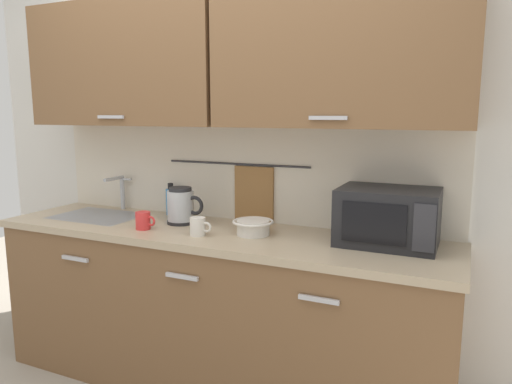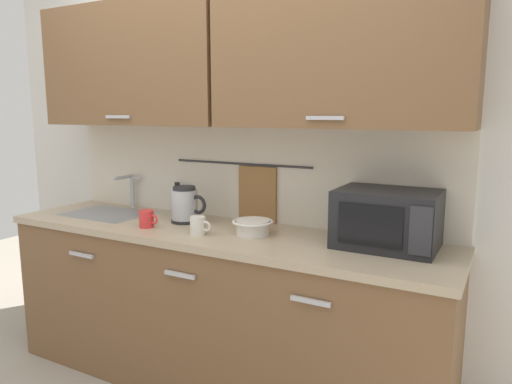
{
  "view_description": "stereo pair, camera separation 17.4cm",
  "coord_description": "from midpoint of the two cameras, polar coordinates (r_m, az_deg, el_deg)",
  "views": [
    {
      "loc": [
        1.23,
        -1.85,
        1.52
      ],
      "look_at": [
        0.24,
        0.33,
        1.12
      ],
      "focal_mm": 33.17,
      "sensor_mm": 36.0,
      "label": 1
    },
    {
      "loc": [
        1.39,
        -1.77,
        1.52
      ],
      "look_at": [
        0.24,
        0.33,
        1.12
      ],
      "focal_mm": 33.17,
      "sensor_mm": 36.0,
      "label": 2
    }
  ],
  "objects": [
    {
      "name": "electric_kettle",
      "position": [
        2.72,
        -6.74,
        -1.58
      ],
      "size": [
        0.23,
        0.16,
        0.21
      ],
      "color": "black",
      "rests_on": "counter_unit"
    },
    {
      "name": "microwave",
      "position": [
        2.31,
        17.63,
        -3.1
      ],
      "size": [
        0.46,
        0.35,
        0.27
      ],
      "color": "black",
      "rests_on": "counter_unit"
    },
    {
      "name": "mixing_bowl",
      "position": [
        2.44,
        1.64,
        -4.17
      ],
      "size": [
        0.21,
        0.21,
        0.08
      ],
      "color": "silver",
      "rests_on": "counter_unit"
    },
    {
      "name": "dish_soap_bottle",
      "position": [
        2.98,
        -7.8,
        -0.94
      ],
      "size": [
        0.06,
        0.06,
        0.2
      ],
      "color": "#3F8CD8",
      "rests_on": "counter_unit"
    },
    {
      "name": "back_wall_assembly",
      "position": [
        2.69,
        -0.56,
        9.55
      ],
      "size": [
        3.7,
        0.41,
        2.5
      ],
      "color": "silver",
      "rests_on": "ground"
    },
    {
      "name": "mug_by_kettle",
      "position": [
        2.45,
        -4.96,
        -4.06
      ],
      "size": [
        0.12,
        0.08,
        0.09
      ],
      "color": "silver",
      "rests_on": "counter_unit"
    },
    {
      "name": "counter_unit",
      "position": [
        2.71,
        -3.18,
        -13.64
      ],
      "size": [
        2.53,
        0.64,
        0.9
      ],
      "color": "brown",
      "rests_on": "ground"
    },
    {
      "name": "mug_near_sink",
      "position": [
        2.65,
        -11.21,
        -3.2
      ],
      "size": [
        0.12,
        0.08,
        0.09
      ],
      "color": "red",
      "rests_on": "counter_unit"
    },
    {
      "name": "sink_faucet",
      "position": [
        3.2,
        -13.48,
        0.66
      ],
      "size": [
        0.09,
        0.17,
        0.22
      ],
      "color": "#B2B5BA",
      "rests_on": "counter_unit"
    }
  ]
}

